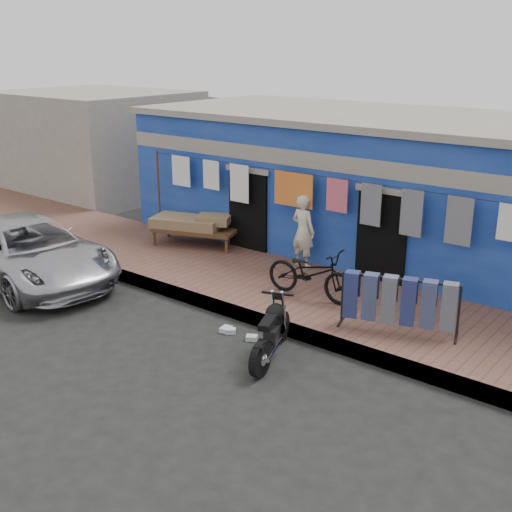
{
  "coord_description": "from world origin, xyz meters",
  "views": [
    {
      "loc": [
        7.06,
        -6.9,
        4.93
      ],
      "look_at": [
        0.0,
        2.0,
        1.15
      ],
      "focal_mm": 45.0,
      "sensor_mm": 36.0,
      "label": 1
    }
  ],
  "objects_px": {
    "car": "(29,250)",
    "seated_person": "(303,231)",
    "charpoy": "(196,230)",
    "jeans_rack": "(399,303)",
    "bicycle": "(311,268)",
    "motorcycle": "(271,331)"
  },
  "relations": [
    {
      "from": "bicycle",
      "to": "jeans_rack",
      "type": "relative_size",
      "value": 0.9
    },
    {
      "from": "car",
      "to": "jeans_rack",
      "type": "bearing_deg",
      "value": -67.32
    },
    {
      "from": "seated_person",
      "to": "jeans_rack",
      "type": "bearing_deg",
      "value": 157.53
    },
    {
      "from": "seated_person",
      "to": "car",
      "type": "bearing_deg",
      "value": 46.45
    },
    {
      "from": "jeans_rack",
      "to": "car",
      "type": "bearing_deg",
      "value": -164.56
    },
    {
      "from": "car",
      "to": "seated_person",
      "type": "xyz_separation_m",
      "value": [
        4.53,
        3.84,
        0.36
      ]
    },
    {
      "from": "charpoy",
      "to": "car",
      "type": "bearing_deg",
      "value": -113.81
    },
    {
      "from": "car",
      "to": "motorcycle",
      "type": "height_order",
      "value": "car"
    },
    {
      "from": "bicycle",
      "to": "motorcycle",
      "type": "distance_m",
      "value": 2.24
    },
    {
      "from": "car",
      "to": "seated_person",
      "type": "height_order",
      "value": "seated_person"
    },
    {
      "from": "car",
      "to": "motorcycle",
      "type": "xyz_separation_m",
      "value": [
        6.32,
        0.31,
        -0.2
      ]
    },
    {
      "from": "motorcycle",
      "to": "seated_person",
      "type": "bearing_deg",
      "value": 94.76
    },
    {
      "from": "charpoy",
      "to": "jeans_rack",
      "type": "xyz_separation_m",
      "value": [
        6.11,
        -1.45,
        0.13
      ]
    },
    {
      "from": "seated_person",
      "to": "bicycle",
      "type": "xyz_separation_m",
      "value": [
        1.16,
        -1.41,
        -0.2
      ]
    },
    {
      "from": "car",
      "to": "seated_person",
      "type": "distance_m",
      "value": 5.95
    },
    {
      "from": "car",
      "to": "bicycle",
      "type": "height_order",
      "value": "bicycle"
    },
    {
      "from": "motorcycle",
      "to": "jeans_rack",
      "type": "height_order",
      "value": "jeans_rack"
    },
    {
      "from": "bicycle",
      "to": "jeans_rack",
      "type": "bearing_deg",
      "value": -102.43
    },
    {
      "from": "seated_person",
      "to": "charpoy",
      "type": "distance_m",
      "value": 3.0
    },
    {
      "from": "jeans_rack",
      "to": "motorcycle",
      "type": "bearing_deg",
      "value": -126.93
    },
    {
      "from": "jeans_rack",
      "to": "charpoy",
      "type": "bearing_deg",
      "value": 166.69
    },
    {
      "from": "charpoy",
      "to": "jeans_rack",
      "type": "height_order",
      "value": "jeans_rack"
    }
  ]
}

